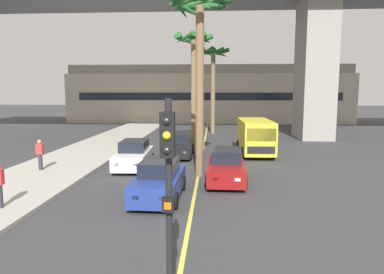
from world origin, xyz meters
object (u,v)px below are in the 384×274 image
object	(u,v)px
traffic_light_median_near	(168,186)
palm_tree_mid_median	(213,66)
palm_tree_far_median	(200,29)
car_queue_third	(226,167)
palm_tree_near_median	(194,56)
car_queue_front	(134,155)
car_queue_second	(159,181)
pedestrian_far_along	(40,154)
delivery_van	(255,136)
car_queue_fourth	(179,146)

from	to	relation	value
traffic_light_median_near	palm_tree_mid_median	bearing A→B (deg)	88.73
traffic_light_median_near	palm_tree_far_median	world-z (taller)	palm_tree_far_median
car_queue_third	palm_tree_near_median	bearing A→B (deg)	101.64
car_queue_front	palm_tree_far_median	size ratio (longest dim) A/B	0.46
car_queue_second	car_queue_third	world-z (taller)	same
palm_tree_mid_median	car_queue_third	bearing A→B (deg)	-87.89
car_queue_front	pedestrian_far_along	bearing A→B (deg)	-163.28
traffic_light_median_near	car_queue_second	bearing A→B (deg)	100.16
palm_tree_near_median	pedestrian_far_along	xyz separation A→B (m)	(-7.67, -9.11, -5.95)
delivery_van	car_queue_second	bearing A→B (deg)	-116.08
car_queue_second	car_queue_fourth	bearing A→B (deg)	90.67
car_queue_second	car_queue_fourth	distance (m)	9.23
car_queue_front	palm_tree_mid_median	world-z (taller)	palm_tree_mid_median
car_queue_front	traffic_light_median_near	distance (m)	14.04
delivery_van	palm_tree_far_median	xyz separation A→B (m)	(-3.55, -6.53, 6.04)
car_queue_second	car_queue_fourth	size ratio (longest dim) A/B	1.01
palm_tree_near_median	pedestrian_far_along	bearing A→B (deg)	-130.11
car_queue_front	delivery_van	world-z (taller)	delivery_van
traffic_light_median_near	palm_tree_far_median	distance (m)	12.56
car_queue_fourth	delivery_van	bearing A→B (deg)	11.78
traffic_light_median_near	palm_tree_mid_median	xyz separation A→B (m)	(0.66, 29.93, 4.11)
car_queue_third	palm_tree_far_median	world-z (taller)	palm_tree_far_median
car_queue_third	traffic_light_median_near	world-z (taller)	traffic_light_median_near
car_queue_front	delivery_van	bearing A→B (deg)	33.30
car_queue_front	palm_tree_near_median	world-z (taller)	palm_tree_near_median
car_queue_second	palm_tree_near_median	xyz separation A→B (m)	(0.65, 13.17, 6.22)
pedestrian_far_along	car_queue_second	bearing A→B (deg)	-30.09
car_queue_third	traffic_light_median_near	xyz separation A→B (m)	(-1.37, -10.72, 1.99)
pedestrian_far_along	car_queue_fourth	bearing A→B (deg)	36.76
palm_tree_mid_median	car_queue_front	bearing A→B (deg)	-104.81
car_queue_front	pedestrian_far_along	xyz separation A→B (m)	(-4.73, -1.42, 0.28)
car_queue_front	car_queue_third	world-z (taller)	same
car_queue_front	delivery_van	distance (m)	8.79
pedestrian_far_along	delivery_van	bearing A→B (deg)	27.34
palm_tree_near_median	palm_tree_far_median	size ratio (longest dim) A/B	0.97
traffic_light_median_near	delivery_van	bearing A→B (deg)	78.75
car_queue_fourth	pedestrian_far_along	xyz separation A→B (m)	(-6.91, -5.16, 0.28)
delivery_van	pedestrian_far_along	bearing A→B (deg)	-152.66
car_queue_second	delivery_van	world-z (taller)	delivery_van
car_queue_third	palm_tree_far_median	bearing A→B (deg)	143.42
car_queue_fourth	delivery_van	size ratio (longest dim) A/B	0.78
traffic_light_median_near	car_queue_third	bearing A→B (deg)	82.71
delivery_van	traffic_light_median_near	xyz separation A→B (m)	(-3.62, -18.21, 1.43)
delivery_van	car_queue_front	bearing A→B (deg)	-146.70
car_queue_third	palm_tree_mid_median	bearing A→B (deg)	92.11
car_queue_front	palm_tree_mid_median	xyz separation A→B (m)	(4.37, 16.54, 6.10)
palm_tree_mid_median	traffic_light_median_near	bearing A→B (deg)	-91.27
car_queue_third	pedestrian_far_along	size ratio (longest dim) A/B	2.56
car_queue_second	delivery_van	bearing A→B (deg)	63.92
car_queue_second	delivery_van	xyz separation A→B (m)	(5.04, 10.30, 0.57)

